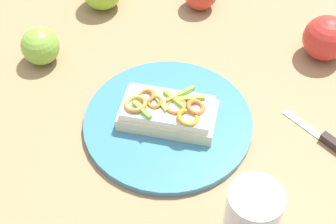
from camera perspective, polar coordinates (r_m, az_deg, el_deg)
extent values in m
plane|color=#97754F|center=(0.83, 0.00, -1.48)|extent=(2.00, 2.00, 0.00)
cylinder|color=teal|center=(0.83, 0.00, -1.19)|extent=(0.28, 0.28, 0.01)
cube|color=beige|center=(0.81, 0.00, -0.39)|extent=(0.18, 0.15, 0.02)
cube|color=#F6E4C5|center=(0.80, 0.00, 0.46)|extent=(0.16, 0.13, 0.01)
torus|color=#B06F25|center=(0.80, -1.51, 1.14)|extent=(0.03, 0.03, 0.01)
torus|color=#BB6629|center=(0.81, -2.54, 1.79)|extent=(0.04, 0.04, 0.02)
torus|color=#AB833C|center=(0.79, -3.72, 0.92)|extent=(0.05, 0.05, 0.02)
torus|color=#AA821F|center=(0.77, 2.29, -0.64)|extent=(0.05, 0.05, 0.02)
torus|color=#B26D2D|center=(0.79, 0.91, 0.70)|extent=(0.05, 0.05, 0.01)
torus|color=#B9662F|center=(0.79, 3.18, 0.57)|extent=(0.04, 0.04, 0.02)
cube|color=#7A9F48|center=(0.80, -1.02, 1.35)|extent=(0.02, 0.05, 0.01)
cube|color=#88BB3A|center=(0.80, 2.47, 1.77)|extent=(0.05, 0.02, 0.01)
cube|color=#7AAD31|center=(0.80, 0.74, 1.45)|extent=(0.03, 0.05, 0.01)
cube|color=#7FAC35|center=(0.81, 1.43, 2.02)|extent=(0.05, 0.02, 0.01)
cube|color=#6DA23A|center=(0.79, -3.09, 0.48)|extent=(0.02, 0.04, 0.01)
sphere|color=red|center=(0.97, 17.55, 8.05)|extent=(0.12, 0.12, 0.08)
sphere|color=#7AAC39|center=(0.95, -14.36, 7.29)|extent=(0.09, 0.09, 0.07)
cylinder|color=silver|center=(0.68, 9.47, -11.89)|extent=(0.07, 0.07, 0.11)
cube|color=silver|center=(0.86, 15.10, -1.32)|extent=(0.04, 0.07, 0.00)
cube|color=#312624|center=(0.84, 18.36, -3.46)|extent=(0.03, 0.05, 0.01)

